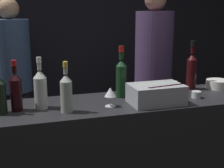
{
  "coord_description": "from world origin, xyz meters",
  "views": [
    {
      "loc": [
        -0.61,
        -1.67,
        1.63
      ],
      "look_at": [
        0.0,
        0.29,
        1.14
      ],
      "focal_mm": 50.0,
      "sensor_mm": 36.0,
      "label": 1
    }
  ],
  "objects_px": {
    "rose_wine_bottle": "(66,92)",
    "person_blond_tee": "(13,75)",
    "ice_bin_with_bottles": "(157,93)",
    "bowl_white": "(218,84)",
    "candle_votive": "(196,95)",
    "person_in_hoodie": "(153,71)",
    "red_wine_bottle_tall": "(16,90)",
    "red_wine_bottle_black_foil": "(192,69)",
    "red_wine_bottle_burgundy": "(121,76)",
    "wine_glass": "(110,93)",
    "white_wine_bottle": "(40,88)"
  },
  "relations": [
    {
      "from": "red_wine_bottle_burgundy",
      "to": "red_wine_bottle_black_foil",
      "type": "bearing_deg",
      "value": 5.33
    },
    {
      "from": "red_wine_bottle_tall",
      "to": "red_wine_bottle_burgundy",
      "type": "height_order",
      "value": "red_wine_bottle_burgundy"
    },
    {
      "from": "ice_bin_with_bottles",
      "to": "bowl_white",
      "type": "height_order",
      "value": "ice_bin_with_bottles"
    },
    {
      "from": "red_wine_bottle_black_foil",
      "to": "ice_bin_with_bottles",
      "type": "bearing_deg",
      "value": -147.01
    },
    {
      "from": "person_blond_tee",
      "to": "wine_glass",
      "type": "bearing_deg",
      "value": 159.17
    },
    {
      "from": "red_wine_bottle_burgundy",
      "to": "person_in_hoodie",
      "type": "relative_size",
      "value": 0.2
    },
    {
      "from": "ice_bin_with_bottles",
      "to": "white_wine_bottle",
      "type": "distance_m",
      "value": 0.76
    },
    {
      "from": "candle_votive",
      "to": "rose_wine_bottle",
      "type": "distance_m",
      "value": 0.93
    },
    {
      "from": "white_wine_bottle",
      "to": "rose_wine_bottle",
      "type": "height_order",
      "value": "white_wine_bottle"
    },
    {
      "from": "red_wine_bottle_burgundy",
      "to": "rose_wine_bottle",
      "type": "height_order",
      "value": "red_wine_bottle_burgundy"
    },
    {
      "from": "ice_bin_with_bottles",
      "to": "person_blond_tee",
      "type": "height_order",
      "value": "person_blond_tee"
    },
    {
      "from": "bowl_white",
      "to": "wine_glass",
      "type": "height_order",
      "value": "wine_glass"
    },
    {
      "from": "wine_glass",
      "to": "red_wine_bottle_black_foil",
      "type": "bearing_deg",
      "value": 18.73
    },
    {
      "from": "red_wine_bottle_burgundy",
      "to": "person_blond_tee",
      "type": "relative_size",
      "value": 0.21
    },
    {
      "from": "candle_votive",
      "to": "rose_wine_bottle",
      "type": "relative_size",
      "value": 0.21
    },
    {
      "from": "ice_bin_with_bottles",
      "to": "red_wine_bottle_tall",
      "type": "xyz_separation_m",
      "value": [
        -0.89,
        0.12,
        0.06
      ]
    },
    {
      "from": "ice_bin_with_bottles",
      "to": "person_in_hoodie",
      "type": "height_order",
      "value": "person_in_hoodie"
    },
    {
      "from": "rose_wine_bottle",
      "to": "person_blond_tee",
      "type": "bearing_deg",
      "value": 101.65
    },
    {
      "from": "bowl_white",
      "to": "candle_votive",
      "type": "bearing_deg",
      "value": -148.61
    },
    {
      "from": "person_in_hoodie",
      "to": "white_wine_bottle",
      "type": "bearing_deg",
      "value": 151.38
    },
    {
      "from": "red_wine_bottle_burgundy",
      "to": "person_blond_tee",
      "type": "xyz_separation_m",
      "value": [
        -0.74,
        1.29,
        -0.2
      ]
    },
    {
      "from": "bowl_white",
      "to": "wine_glass",
      "type": "relative_size",
      "value": 1.43
    },
    {
      "from": "white_wine_bottle",
      "to": "red_wine_bottle_black_foil",
      "type": "height_order",
      "value": "red_wine_bottle_black_foil"
    },
    {
      "from": "person_blond_tee",
      "to": "bowl_white",
      "type": "bearing_deg",
      "value": -172.36
    },
    {
      "from": "ice_bin_with_bottles",
      "to": "wine_glass",
      "type": "xyz_separation_m",
      "value": [
        -0.32,
        0.02,
        0.02
      ]
    },
    {
      "from": "bowl_white",
      "to": "person_in_hoodie",
      "type": "xyz_separation_m",
      "value": [
        -0.19,
        0.79,
        -0.04
      ]
    },
    {
      "from": "person_in_hoodie",
      "to": "candle_votive",
      "type": "bearing_deg",
      "value": -162.53
    },
    {
      "from": "red_wine_bottle_tall",
      "to": "red_wine_bottle_black_foil",
      "type": "height_order",
      "value": "red_wine_bottle_black_foil"
    },
    {
      "from": "candle_votive",
      "to": "red_wine_bottle_tall",
      "type": "bearing_deg",
      "value": 176.06
    },
    {
      "from": "bowl_white",
      "to": "red_wine_bottle_burgundy",
      "type": "relative_size",
      "value": 0.49
    },
    {
      "from": "bowl_white",
      "to": "white_wine_bottle",
      "type": "height_order",
      "value": "white_wine_bottle"
    },
    {
      "from": "wine_glass",
      "to": "red_wine_bottle_burgundy",
      "type": "relative_size",
      "value": 0.34
    },
    {
      "from": "rose_wine_bottle",
      "to": "person_blond_tee",
      "type": "height_order",
      "value": "person_blond_tee"
    },
    {
      "from": "white_wine_bottle",
      "to": "red_wine_bottle_tall",
      "type": "bearing_deg",
      "value": -178.52
    },
    {
      "from": "ice_bin_with_bottles",
      "to": "red_wine_bottle_burgundy",
      "type": "distance_m",
      "value": 0.29
    },
    {
      "from": "rose_wine_bottle",
      "to": "red_wine_bottle_burgundy",
      "type": "bearing_deg",
      "value": 27.54
    },
    {
      "from": "wine_glass",
      "to": "person_in_hoodie",
      "type": "relative_size",
      "value": 0.07
    },
    {
      "from": "candle_votive",
      "to": "red_wine_bottle_black_foil",
      "type": "height_order",
      "value": "red_wine_bottle_black_foil"
    },
    {
      "from": "candle_votive",
      "to": "person_blond_tee",
      "type": "relative_size",
      "value": 0.04
    },
    {
      "from": "ice_bin_with_bottles",
      "to": "red_wine_bottle_black_foil",
      "type": "relative_size",
      "value": 0.94
    },
    {
      "from": "person_in_hoodie",
      "to": "person_blond_tee",
      "type": "distance_m",
      "value": 1.45
    },
    {
      "from": "ice_bin_with_bottles",
      "to": "candle_votive",
      "type": "height_order",
      "value": "ice_bin_with_bottles"
    },
    {
      "from": "wine_glass",
      "to": "red_wine_bottle_burgundy",
      "type": "distance_m",
      "value": 0.25
    },
    {
      "from": "ice_bin_with_bottles",
      "to": "wine_glass",
      "type": "distance_m",
      "value": 0.32
    },
    {
      "from": "red_wine_bottle_burgundy",
      "to": "rose_wine_bottle",
      "type": "bearing_deg",
      "value": -152.46
    },
    {
      "from": "red_wine_bottle_burgundy",
      "to": "white_wine_bottle",
      "type": "distance_m",
      "value": 0.58
    },
    {
      "from": "white_wine_bottle",
      "to": "rose_wine_bottle",
      "type": "relative_size",
      "value": 1.05
    },
    {
      "from": "wine_glass",
      "to": "red_wine_bottle_black_foil",
      "type": "xyz_separation_m",
      "value": [
        0.74,
        0.25,
        0.07
      ]
    },
    {
      "from": "ice_bin_with_bottles",
      "to": "person_blond_tee",
      "type": "bearing_deg",
      "value": 121.18
    },
    {
      "from": "wine_glass",
      "to": "red_wine_bottle_tall",
      "type": "distance_m",
      "value": 0.59
    }
  ]
}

